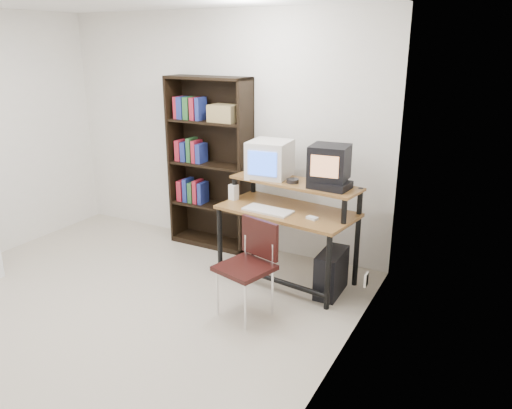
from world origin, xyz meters
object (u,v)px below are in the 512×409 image
at_px(crt_monitor, 270,159).
at_px(pc_tower, 331,272).
at_px(bookshelf, 211,162).
at_px(school_chair, 250,258).
at_px(computer_desk, 288,212).
at_px(crt_tv, 329,163).

height_order(crt_monitor, pc_tower, crt_monitor).
bearing_deg(crt_monitor, bookshelf, 158.36).
bearing_deg(pc_tower, school_chair, -128.38).
relative_size(crt_monitor, pc_tower, 0.95).
bearing_deg(crt_monitor, school_chair, -77.85).
bearing_deg(school_chair, computer_desk, 104.54).
bearing_deg(computer_desk, crt_tv, 23.04).
distance_m(computer_desk, bookshelf, 1.27).
bearing_deg(crt_tv, crt_monitor, 168.16).
xyz_separation_m(crt_monitor, school_chair, (0.28, -0.93, -0.64)).
bearing_deg(computer_desk, school_chair, -82.65).
height_order(school_chair, bookshelf, bookshelf).
relative_size(crt_monitor, bookshelf, 0.22).
bearing_deg(crt_tv, school_chair, -118.58).
bearing_deg(pc_tower, bookshelf, 161.14).
bearing_deg(crt_monitor, computer_desk, -35.22).
relative_size(crt_tv, school_chair, 0.44).
xyz_separation_m(computer_desk, crt_tv, (0.36, 0.09, 0.51)).
distance_m(crt_tv, pc_tower, 1.03).
relative_size(computer_desk, school_chair, 1.67).
distance_m(pc_tower, school_chair, 0.88).
bearing_deg(bookshelf, crt_monitor, -16.42).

